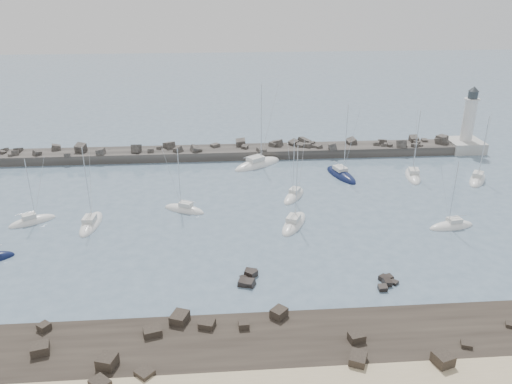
% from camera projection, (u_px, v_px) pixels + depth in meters
% --- Properties ---
extents(ground, '(400.00, 400.00, 0.00)m').
position_uv_depth(ground, '(264.00, 244.00, 70.00)').
color(ground, slate).
rests_on(ground, ground).
extents(rock_shelf, '(140.00, 12.28, 1.96)m').
position_uv_depth(rock_shelf, '(284.00, 351.00, 49.83)').
color(rock_shelf, black).
rests_on(rock_shelf, ground).
extents(rock_cluster_near, '(2.82, 4.28, 1.67)m').
position_uv_depth(rock_cluster_near, '(249.00, 278.00, 61.67)').
color(rock_cluster_near, black).
rests_on(rock_cluster_near, ground).
extents(rock_cluster_far, '(3.03, 3.51, 1.49)m').
position_uv_depth(rock_cluster_far, '(387.00, 282.00, 60.92)').
color(rock_cluster_far, black).
rests_on(rock_cluster_far, ground).
extents(breakwater, '(115.00, 6.97, 5.09)m').
position_uv_depth(breakwater, '(213.00, 155.00, 104.20)').
color(breakwater, '#33302D').
rests_on(breakwater, ground).
extents(lighthouse, '(7.00, 7.00, 14.60)m').
position_uv_depth(lighthouse, '(466.00, 137.00, 106.95)').
color(lighthouse, '#A4A49F').
rests_on(lighthouse, ground).
extents(sailboat_0, '(7.00, 5.41, 11.09)m').
position_uv_depth(sailboat_0, '(32.00, 222.00, 76.05)').
color(sailboat_0, white).
rests_on(sailboat_0, ground).
extents(sailboat_2, '(3.15, 8.47, 13.15)m').
position_uv_depth(sailboat_2, '(91.00, 224.00, 75.27)').
color(sailboat_2, white).
rests_on(sailboat_2, ground).
extents(sailboat_3, '(11.12, 9.14, 17.47)m').
position_uv_depth(sailboat_3, '(258.00, 165.00, 99.38)').
color(sailboat_3, white).
rests_on(sailboat_3, ground).
extents(sailboat_4, '(7.28, 5.09, 11.30)m').
position_uv_depth(sailboat_4, '(184.00, 210.00, 80.00)').
color(sailboat_4, white).
rests_on(sailboat_4, ground).
extents(sailboat_5, '(5.60, 7.47, 11.67)m').
position_uv_depth(sailboat_5, '(294.00, 196.00, 84.91)').
color(sailboat_5, white).
rests_on(sailboat_5, ground).
extents(sailboat_6, '(6.06, 8.73, 13.38)m').
position_uv_depth(sailboat_6, '(294.00, 224.00, 75.36)').
color(sailboat_6, white).
rests_on(sailboat_6, ground).
extents(sailboat_7, '(5.60, 9.96, 14.94)m').
position_uv_depth(sailboat_7, '(341.00, 175.00, 94.12)').
color(sailboat_7, '#0D1639').
rests_on(sailboat_7, ground).
extents(sailboat_8, '(7.46, 3.40, 11.45)m').
position_uv_depth(sailboat_8, '(451.00, 226.00, 74.63)').
color(sailboat_8, white).
rests_on(sailboat_8, ground).
extents(sailboat_9, '(4.51, 8.92, 13.60)m').
position_uv_depth(sailboat_9, '(413.00, 176.00, 93.65)').
color(sailboat_9, white).
rests_on(sailboat_9, ground).
extents(sailboat_11, '(6.78, 8.16, 13.18)m').
position_uv_depth(sailboat_11, '(477.00, 180.00, 91.86)').
color(sailboat_11, white).
rests_on(sailboat_11, ground).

